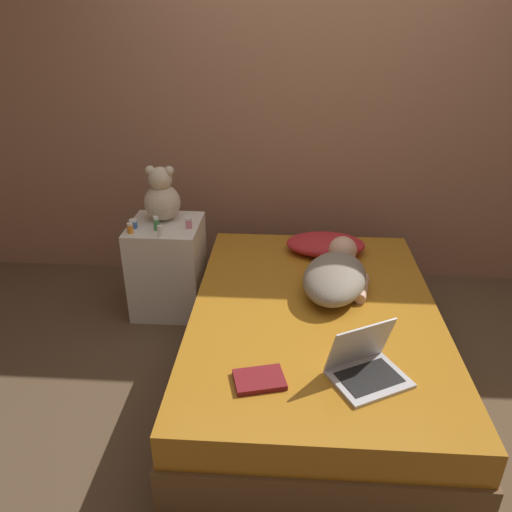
{
  "coord_description": "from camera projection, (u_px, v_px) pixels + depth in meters",
  "views": [
    {
      "loc": [
        -0.17,
        -2.27,
        1.88
      ],
      "look_at": [
        -0.33,
        0.24,
        0.61
      ],
      "focal_mm": 35.0,
      "sensor_mm": 36.0,
      "label": 1
    }
  ],
  "objects": [
    {
      "name": "pillow",
      "position": [
        325.0,
        244.0,
        3.24
      ],
      "size": [
        0.51,
        0.33,
        0.11
      ],
      "color": "red",
      "rests_on": "bed"
    },
    {
      "name": "person_lying",
      "position": [
        336.0,
        274.0,
        2.82
      ],
      "size": [
        0.46,
        0.76,
        0.18
      ],
      "rotation": [
        0.0,
        0.0,
        -0.21
      ],
      "color": "gray",
      "rests_on": "bed"
    },
    {
      "name": "bed",
      "position": [
        313.0,
        342.0,
        2.76
      ],
      "size": [
        1.33,
        1.92,
        0.43
      ],
      "color": "brown",
      "rests_on": "ground_plane"
    },
    {
      "name": "bottle_green",
      "position": [
        156.0,
        224.0,
        3.1
      ],
      "size": [
        0.03,
        0.03,
        0.09
      ],
      "color": "#3D8E4C",
      "rests_on": "nightstand"
    },
    {
      "name": "teddy_bear",
      "position": [
        162.0,
        197.0,
        3.21
      ],
      "size": [
        0.24,
        0.24,
        0.36
      ],
      "color": "beige",
      "rests_on": "nightstand"
    },
    {
      "name": "bottle_orange",
      "position": [
        130.0,
        228.0,
        3.07
      ],
      "size": [
        0.04,
        0.04,
        0.07
      ],
      "color": "orange",
      "rests_on": "nightstand"
    },
    {
      "name": "wall_back",
      "position": [
        315.0,
        101.0,
        3.38
      ],
      "size": [
        8.0,
        0.06,
        2.6
      ],
      "color": "#996B51",
      "rests_on": "ground_plane"
    },
    {
      "name": "bottle_blue",
      "position": [
        133.0,
        224.0,
        3.14
      ],
      "size": [
        0.05,
        0.05,
        0.06
      ],
      "color": "#3866B2",
      "rests_on": "nightstand"
    },
    {
      "name": "book",
      "position": [
        259.0,
        380.0,
        2.13
      ],
      "size": [
        0.25,
        0.2,
        0.02
      ],
      "rotation": [
        0.0,
        0.0,
        0.26
      ],
      "color": "maroon",
      "rests_on": "bed"
    },
    {
      "name": "bottle_white",
      "position": [
        160.0,
        231.0,
        3.02
      ],
      "size": [
        0.03,
        0.03,
        0.07
      ],
      "color": "white",
      "rests_on": "nightstand"
    },
    {
      "name": "bottle_pink",
      "position": [
        189.0,
        223.0,
        3.13
      ],
      "size": [
        0.04,
        0.04,
        0.07
      ],
      "color": "pink",
      "rests_on": "nightstand"
    },
    {
      "name": "nightstand",
      "position": [
        168.0,
        267.0,
        3.35
      ],
      "size": [
        0.45,
        0.46,
        0.62
      ],
      "color": "silver",
      "rests_on": "ground_plane"
    },
    {
      "name": "ground_plane",
      "position": [
        311.0,
        372.0,
        2.85
      ],
      "size": [
        12.0,
        12.0,
        0.0
      ],
      "primitive_type": "plane",
      "color": "brown"
    },
    {
      "name": "laptop",
      "position": [
        366.0,
        366.0,
        2.15
      ],
      "size": [
        0.39,
        0.36,
        0.25
      ],
      "rotation": [
        0.0,
        0.0,
        0.49
      ],
      "color": "silver",
      "rests_on": "bed"
    }
  ]
}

